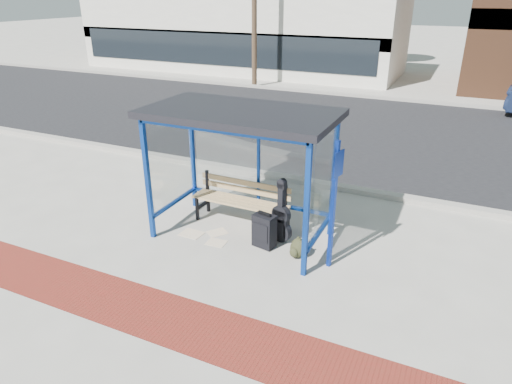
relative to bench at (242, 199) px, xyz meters
The scene contains 16 objects.
ground 0.74m from the bench, 63.49° to the right, with size 120.00×120.00×0.00m, color #B2ADA0.
brick_paver_strip 3.12m from the bench, 85.66° to the right, with size 60.00×1.00×0.01m, color maroon.
curb_near 2.49m from the bench, 84.53° to the left, with size 60.00×0.25×0.12m, color gray.
street_asphalt 7.55m from the bench, 88.23° to the left, with size 60.00×10.00×0.00m, color black.
curb_far 12.64m from the bench, 88.94° to the left, with size 60.00×0.25×0.12m, color gray.
far_sidewalk 14.54m from the bench, 89.08° to the left, with size 60.00×4.00×0.01m, color #B2ADA0.
bus_shelter 1.62m from the bench, 59.54° to the right, with size 3.30×1.80×2.42m.
storefront_white 19.64m from the bench, 116.59° to the left, with size 18.00×6.04×4.00m.
bench is the anchor object (origin of this frame).
guitar_bag 1.04m from the bench, 19.65° to the right, with size 0.44×0.24×1.17m.
suitcase 1.05m from the bench, 40.45° to the right, with size 0.43×0.32×0.68m.
backpack 1.67m from the bench, 27.46° to the right, with size 0.35×0.33×0.36m.
sign_post 2.31m from the bench, 21.22° to the right, with size 0.12×0.27×2.21m.
newspaper_a 1.18m from the bench, 128.57° to the right, with size 0.42×0.33×0.01m, color white.
newspaper_b 1.07m from the bench, 94.31° to the right, with size 0.36×0.28×0.01m, color white.
newspaper_c 0.81m from the bench, 112.36° to the right, with size 0.36×0.28×0.01m, color white.
Camera 1 is at (3.44, -6.79, 4.27)m, focal length 32.00 mm.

